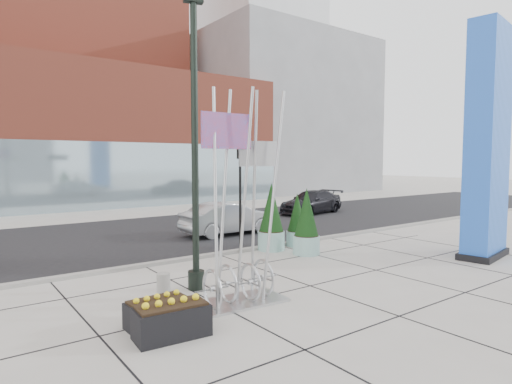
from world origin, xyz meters
TOP-DOWN VIEW (x-y plane):
  - ground at (0.00, 0.00)m, footprint 160.00×160.00m
  - street_asphalt at (0.00, 10.00)m, footprint 80.00×12.00m
  - curb_edge at (0.00, 4.00)m, footprint 80.00×0.30m
  - tower_podium at (1.00, 27.00)m, footprint 34.00×10.00m
  - tower_glass_front at (1.00, 22.20)m, footprint 34.00×0.60m
  - building_grey_parking at (26.00, 32.00)m, footprint 20.00×18.00m
  - building_pale_office at (36.00, 48.00)m, footprint 16.00×16.00m
  - blue_pylon at (8.87, -2.14)m, footprint 2.74×1.56m
  - lamp_post at (-1.81, 0.70)m, footprint 0.57×0.46m
  - public_art_sculpture at (-1.48, -1.00)m, footprint 2.47×1.35m
  - concrete_bollard at (-2.91, 0.45)m, footprint 0.35×0.35m
  - overhead_street_sign at (2.53, 3.80)m, footprint 1.95×0.70m
  - round_planter_east at (4.60, 3.60)m, footprint 0.90×0.90m
  - round_planter_mid at (3.20, 3.60)m, footprint 1.09×1.09m
  - round_planter_west at (3.80, 2.17)m, footprint 1.03×1.03m
  - box_planter_north at (-3.80, -1.93)m, footprint 1.56×0.87m
  - box_planter_south at (-3.80, -1.20)m, footprint 1.36×0.72m
  - car_silver_mid at (3.79, 7.67)m, footprint 4.83×1.73m
  - car_dark_east at (12.81, 11.29)m, footprint 5.62×3.13m

SIDE VIEW (x-z plane):
  - ground at x=0.00m, z-range 0.00..0.00m
  - street_asphalt at x=0.00m, z-range 0.00..0.02m
  - curb_edge at x=0.00m, z-range 0.00..0.12m
  - box_planter_south at x=-3.80m, z-range -0.03..0.70m
  - concrete_bollard at x=-2.91m, z-range 0.00..0.68m
  - box_planter_north at x=-3.80m, z-range -0.03..0.80m
  - car_dark_east at x=12.81m, z-range 0.00..1.54m
  - car_silver_mid at x=3.79m, z-range 0.00..1.59m
  - round_planter_east at x=4.60m, z-range -0.06..2.20m
  - round_planter_west at x=3.80m, z-range -0.07..2.51m
  - round_planter_mid at x=3.20m, z-range -0.07..2.65m
  - public_art_sculpture at x=-1.48m, z-range -1.29..4.15m
  - tower_glass_front at x=1.00m, z-range 0.00..5.00m
  - lamp_post at x=-1.81m, z-range -0.76..7.66m
  - overhead_street_sign at x=2.53m, z-range 1.50..5.69m
  - blue_pylon at x=8.87m, z-range -0.15..8.46m
  - tower_podium at x=1.00m, z-range 0.00..11.00m
  - building_grey_parking at x=26.00m, z-range 0.00..18.00m
  - building_pale_office at x=36.00m, z-range 0.00..55.00m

